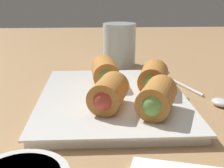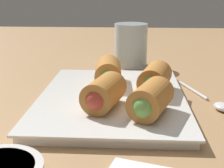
% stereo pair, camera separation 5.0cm
% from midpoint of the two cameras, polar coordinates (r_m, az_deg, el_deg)
% --- Properties ---
extents(table_surface, '(1.80, 1.40, 0.02)m').
position_cam_midpoint_polar(table_surface, '(0.51, 0.21, -4.17)').
color(table_surface, '#A87F54').
rests_on(table_surface, ground).
extents(serving_plate, '(0.29, 0.22, 0.01)m').
position_cam_midpoint_polar(serving_plate, '(0.49, 2.94, -2.85)').
color(serving_plate, silver).
rests_on(serving_plate, table_surface).
extents(roll_front_left, '(0.08, 0.06, 0.04)m').
position_cam_midpoint_polar(roll_front_left, '(0.50, 10.66, 0.85)').
color(roll_front_left, '#B77533').
rests_on(roll_front_left, serving_plate).
extents(roll_front_right, '(0.08, 0.06, 0.04)m').
position_cam_midpoint_polar(roll_front_right, '(0.42, 1.74, -1.85)').
color(roll_front_right, '#B77533').
rests_on(roll_front_right, serving_plate).
extents(roll_back_left, '(0.08, 0.05, 0.04)m').
position_cam_midpoint_polar(roll_back_left, '(0.53, 2.02, 2.15)').
color(roll_back_left, '#B77533').
rests_on(roll_back_left, serving_plate).
extents(roll_back_right, '(0.08, 0.07, 0.04)m').
position_cam_midpoint_polar(roll_back_right, '(0.41, 10.48, -2.96)').
color(roll_back_right, '#B77533').
rests_on(roll_back_right, serving_plate).
extents(spoon, '(0.15, 0.06, 0.01)m').
position_cam_midpoint_polar(spoon, '(0.51, 21.12, -3.27)').
color(spoon, silver).
rests_on(spoon, table_surface).
extents(drinking_glass, '(0.07, 0.07, 0.10)m').
position_cam_midpoint_polar(drinking_glass, '(0.71, 5.48, 7.09)').
color(drinking_glass, silver).
rests_on(drinking_glass, table_surface).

